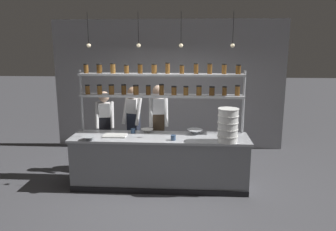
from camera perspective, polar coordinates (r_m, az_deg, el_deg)
ground_plane at (r=6.06m, az=-1.40°, el=-12.06°), size 40.00×40.00×0.00m
back_wall at (r=7.91m, az=0.06°, el=5.29°), size 5.51×0.12×3.07m
prep_counter at (r=5.88m, az=-1.43°, el=-7.98°), size 3.11×0.76×0.92m
spice_shelf_unit at (r=5.90m, az=-1.28°, el=5.02°), size 2.99×0.28×2.19m
chef_left at (r=6.57m, az=-10.88°, el=-1.83°), size 0.40×0.32×1.61m
chef_center at (r=6.58m, az=-6.04°, el=-1.17°), size 0.42×0.35×1.69m
chef_right at (r=6.26m, az=-1.66°, el=-1.37°), size 0.39×0.32×1.75m
container_stack at (r=5.44m, az=10.40°, el=-1.68°), size 0.34×0.34×0.56m
cutting_board at (r=5.83m, az=-9.22°, el=-3.46°), size 0.40×0.26×0.02m
prep_bowl_near_left at (r=5.67m, az=-13.57°, el=-3.86°), size 0.25×0.25×0.07m
prep_bowl_center_front at (r=6.01m, az=-3.65°, el=-2.66°), size 0.23×0.23×0.06m
prep_bowl_center_back at (r=5.92m, az=4.71°, el=-2.83°), size 0.29×0.29×0.08m
serving_cup_front at (r=5.51m, az=0.92°, el=-3.87°), size 0.08×0.08×0.09m
serving_cup_by_board at (r=5.97m, az=-6.12°, el=-2.67°), size 0.08×0.08×0.09m
pendant_light_row at (r=5.52m, az=-1.46°, el=12.35°), size 2.45×0.07×0.57m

